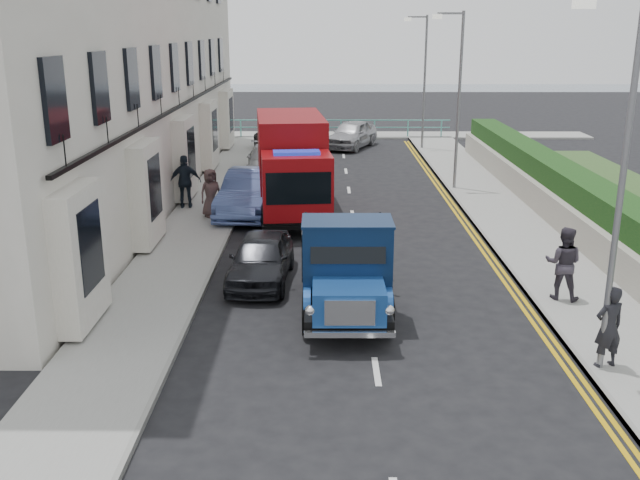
{
  "coord_description": "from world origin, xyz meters",
  "views": [
    {
      "loc": [
        -1.03,
        -14.49,
        6.4
      ],
      "look_at": [
        -1.12,
        2.21,
        1.4
      ],
      "focal_mm": 40.0,
      "sensor_mm": 36.0,
      "label": 1
    }
  ],
  "objects_px": {
    "parked_car_front": "(261,258)",
    "pedestrian_east_near": "(609,327)",
    "bedford_lorry": "(346,274)",
    "red_lorry": "(292,164)",
    "lamp_mid": "(456,91)",
    "lamp_far": "(423,75)",
    "lamp_near": "(617,168)"
  },
  "relations": [
    {
      "from": "pedestrian_east_near",
      "to": "lamp_mid",
      "type": "bearing_deg",
      "value": -105.26
    },
    {
      "from": "lamp_mid",
      "to": "pedestrian_east_near",
      "type": "relative_size",
      "value": 4.29
    },
    {
      "from": "lamp_near",
      "to": "red_lorry",
      "type": "xyz_separation_m",
      "value": [
        -6.32,
        12.04,
        -2.17
      ]
    },
    {
      "from": "red_lorry",
      "to": "parked_car_front",
      "type": "bearing_deg",
      "value": -100.13
    },
    {
      "from": "lamp_near",
      "to": "parked_car_front",
      "type": "height_order",
      "value": "lamp_near"
    },
    {
      "from": "bedford_lorry",
      "to": "parked_car_front",
      "type": "xyz_separation_m",
      "value": [
        -2.14,
        2.5,
        -0.44
      ]
    },
    {
      "from": "lamp_near",
      "to": "bedford_lorry",
      "type": "height_order",
      "value": "lamp_near"
    },
    {
      "from": "lamp_mid",
      "to": "parked_car_front",
      "type": "xyz_separation_m",
      "value": [
        -6.84,
        -10.91,
        -3.36
      ]
    },
    {
      "from": "lamp_mid",
      "to": "pedestrian_east_near",
      "type": "xyz_separation_m",
      "value": [
        0.22,
        -15.96,
        -3.06
      ]
    },
    {
      "from": "lamp_near",
      "to": "red_lorry",
      "type": "distance_m",
      "value": 13.78
    },
    {
      "from": "parked_car_front",
      "to": "pedestrian_east_near",
      "type": "relative_size",
      "value": 2.28
    },
    {
      "from": "bedford_lorry",
      "to": "lamp_far",
      "type": "bearing_deg",
      "value": 78.35
    },
    {
      "from": "bedford_lorry",
      "to": "pedestrian_east_near",
      "type": "distance_m",
      "value": 5.54
    },
    {
      "from": "lamp_near",
      "to": "lamp_mid",
      "type": "distance_m",
      "value": 16.0
    },
    {
      "from": "bedford_lorry",
      "to": "red_lorry",
      "type": "bearing_deg",
      "value": 99.49
    },
    {
      "from": "red_lorry",
      "to": "bedford_lorry",
      "type": "bearing_deg",
      "value": -86.13
    },
    {
      "from": "parked_car_front",
      "to": "lamp_far",
      "type": "bearing_deg",
      "value": 75.31
    },
    {
      "from": "lamp_near",
      "to": "pedestrian_east_near",
      "type": "bearing_deg",
      "value": 9.24
    },
    {
      "from": "red_lorry",
      "to": "pedestrian_east_near",
      "type": "distance_m",
      "value": 13.71
    },
    {
      "from": "lamp_far",
      "to": "red_lorry",
      "type": "height_order",
      "value": "lamp_far"
    },
    {
      "from": "lamp_near",
      "to": "pedestrian_east_near",
      "type": "xyz_separation_m",
      "value": [
        0.22,
        0.04,
        -3.06
      ]
    },
    {
      "from": "bedford_lorry",
      "to": "parked_car_front",
      "type": "bearing_deg",
      "value": 130.29
    },
    {
      "from": "lamp_mid",
      "to": "lamp_far",
      "type": "xyz_separation_m",
      "value": [
        0.0,
        10.0,
        0.0
      ]
    },
    {
      "from": "lamp_near",
      "to": "lamp_far",
      "type": "height_order",
      "value": "same"
    },
    {
      "from": "lamp_near",
      "to": "lamp_mid",
      "type": "xyz_separation_m",
      "value": [
        0.0,
        16.0,
        0.0
      ]
    },
    {
      "from": "lamp_mid",
      "to": "red_lorry",
      "type": "relative_size",
      "value": 1.04
    },
    {
      "from": "lamp_near",
      "to": "bedford_lorry",
      "type": "xyz_separation_m",
      "value": [
        -4.69,
        2.59,
        -2.92
      ]
    },
    {
      "from": "red_lorry",
      "to": "parked_car_front",
      "type": "distance_m",
      "value": 7.07
    },
    {
      "from": "bedford_lorry",
      "to": "red_lorry",
      "type": "xyz_separation_m",
      "value": [
        -1.63,
        9.45,
        0.75
      ]
    },
    {
      "from": "lamp_mid",
      "to": "bedford_lorry",
      "type": "xyz_separation_m",
      "value": [
        -4.69,
        -13.41,
        -2.92
      ]
    },
    {
      "from": "lamp_near",
      "to": "parked_car_front",
      "type": "distance_m",
      "value": 9.16
    },
    {
      "from": "red_lorry",
      "to": "pedestrian_east_near",
      "type": "relative_size",
      "value": 4.13
    }
  ]
}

